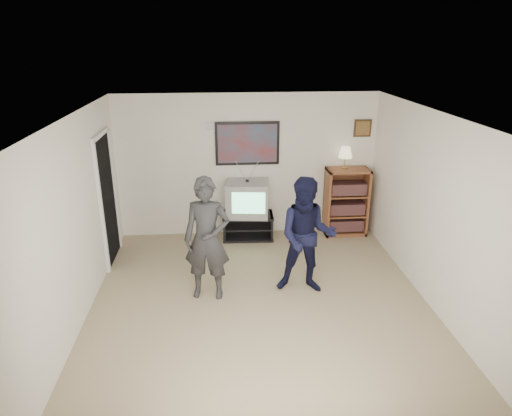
{
  "coord_description": "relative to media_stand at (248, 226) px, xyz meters",
  "views": [
    {
      "loc": [
        -0.5,
        -5.19,
        3.37
      ],
      "look_at": [
        -0.01,
        0.66,
        1.15
      ],
      "focal_mm": 32.0,
      "sensor_mm": 36.0,
      "label": 1
    }
  ],
  "objects": [
    {
      "name": "room_shell",
      "position": [
        0.02,
        -1.88,
        1.03
      ],
      "size": [
        4.51,
        5.0,
        2.51
      ],
      "color": "#846B53",
      "rests_on": "ground"
    },
    {
      "name": "media_stand",
      "position": [
        0.0,
        0.0,
        0.0
      ],
      "size": [
        0.9,
        0.53,
        0.44
      ],
      "rotation": [
        0.0,
        0.0,
        -0.04
      ],
      "color": "black",
      "rests_on": "room_shell"
    },
    {
      "name": "crt_television",
      "position": [
        -0.01,
        -0.0,
        0.52
      ],
      "size": [
        0.78,
        0.68,
        0.6
      ],
      "primitive_type": null,
      "rotation": [
        0.0,
        0.0,
        -0.11
      ],
      "color": "gray",
      "rests_on": "media_stand"
    },
    {
      "name": "bookshelf",
      "position": [
        1.76,
        0.05,
        0.38
      ],
      "size": [
        0.74,
        0.42,
        1.21
      ],
      "primitive_type": null,
      "color": "brown",
      "rests_on": "room_shell"
    },
    {
      "name": "table_lamp",
      "position": [
        1.7,
        0.1,
        1.18
      ],
      "size": [
        0.24,
        0.24,
        0.38
      ],
      "primitive_type": null,
      "color": "#FBF3BE",
      "rests_on": "bookshelf"
    },
    {
      "name": "person_tall",
      "position": [
        -0.67,
        -1.88,
        0.63
      ],
      "size": [
        0.67,
        0.49,
        1.7
      ],
      "primitive_type": "imported",
      "rotation": [
        0.0,
        0.0,
        -0.15
      ],
      "color": "#28282A",
      "rests_on": "room_shell"
    },
    {
      "name": "person_short",
      "position": [
        0.68,
        -1.85,
        0.61
      ],
      "size": [
        0.9,
        0.76,
        1.65
      ],
      "primitive_type": "imported",
      "rotation": [
        0.0,
        0.0,
        -0.18
      ],
      "color": "black",
      "rests_on": "room_shell"
    },
    {
      "name": "controller_left",
      "position": [
        -0.65,
        -1.62,
        0.93
      ],
      "size": [
        0.08,
        0.13,
        0.04
      ],
      "primitive_type": "cube",
      "rotation": [
        0.0,
        0.0,
        0.41
      ],
      "color": "white",
      "rests_on": "person_tall"
    },
    {
      "name": "controller_right",
      "position": [
        0.72,
        -1.63,
        0.88
      ],
      "size": [
        0.06,
        0.12,
        0.03
      ],
      "primitive_type": "cube",
      "rotation": [
        0.0,
        0.0,
        0.24
      ],
      "color": "white",
      "rests_on": "person_short"
    },
    {
      "name": "poster",
      "position": [
        0.02,
        0.24,
        1.43
      ],
      "size": [
        1.1,
        0.03,
        0.75
      ],
      "primitive_type": "cube",
      "color": "black",
      "rests_on": "room_shell"
    },
    {
      "name": "air_vent",
      "position": [
        -0.53,
        0.25,
        1.73
      ],
      "size": [
        0.28,
        0.02,
        0.14
      ],
      "primitive_type": "cube",
      "color": "white",
      "rests_on": "room_shell"
    },
    {
      "name": "small_picture",
      "position": [
        2.02,
        0.25,
        1.66
      ],
      "size": [
        0.3,
        0.03,
        0.3
      ],
      "primitive_type": "cube",
      "color": "#31210F",
      "rests_on": "room_shell"
    },
    {
      "name": "doorway",
      "position": [
        -2.22,
        -0.63,
        0.78
      ],
      "size": [
        0.03,
        0.85,
        2.0
      ],
      "primitive_type": "cube",
      "color": "black",
      "rests_on": "room_shell"
    }
  ]
}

